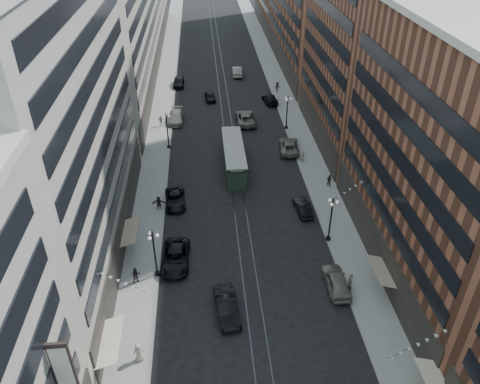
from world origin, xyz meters
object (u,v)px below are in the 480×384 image
object	(u,v)px
car_12	(270,99)
pedestrian_6	(161,121)
pedestrian_2	(136,275)
car_10	(303,207)
car_8	(176,117)
car_5	(227,306)
car_11	(289,146)
car_14	(237,71)
lamppost_se_mid	(287,111)
pedestrian_4	(351,281)
car_7	(175,199)
pedestrian_1	(139,352)
pedestrian_8	(302,156)
streetcar	(234,158)
car_9	(179,82)
lamppost_se_far	(331,218)
pedestrian_5	(159,203)
car_extra_0	(245,118)
car_4	(336,281)
lamppost_sw_mid	(167,129)
car_13	(210,96)
lamppost_sw_far	(155,252)
pedestrian_9	(277,87)
pedestrian_7	(329,180)
car_2	(176,257)

from	to	relation	value
car_12	pedestrian_6	distance (m)	20.57
pedestrian_2	car_10	bearing A→B (deg)	8.46
car_8	car_5	bearing A→B (deg)	-80.34
car_11	car_14	xyz separation A→B (m)	(-5.05, 32.62, 0.06)
lamppost_se_mid	pedestrian_4	size ratio (longest dim) A/B	3.02
pedestrian_2	car_14	distance (m)	60.10
car_5	car_7	distance (m)	18.72
pedestrian_1	pedestrian_4	distance (m)	20.58
car_5	pedestrian_8	world-z (taller)	pedestrian_8
streetcar	car_9	xyz separation A→B (m)	(-8.40, 31.78, -0.71)
lamppost_se_far	streetcar	xyz separation A→B (m)	(-9.20, 16.60, -1.55)
car_14	pedestrian_8	distance (m)	36.60
pedestrian_5	car_extra_0	size ratio (longest dim) A/B	0.26
car_4	car_8	distance (m)	42.71
lamppost_se_far	pedestrian_5	size ratio (longest dim) A/B	3.25
lamppost_sw_mid	car_extra_0	bearing A→B (deg)	32.97
lamppost_sw_mid	lamppost_se_far	distance (m)	29.45
lamppost_se_mid	pedestrian_4	world-z (taller)	lamppost_se_mid
pedestrian_1	car_10	world-z (taller)	pedestrian_1
car_8	pedestrian_8	world-z (taller)	pedestrian_8
car_8	pedestrian_6	size ratio (longest dim) A/B	3.06
car_14	lamppost_se_far	bearing A→B (deg)	98.88
car_5	car_13	xyz separation A→B (m)	(-0.02, 50.42, -0.14)
lamppost_sw_far	streetcar	xyz separation A→B (m)	(9.20, 20.60, -1.55)
lamppost_se_mid	pedestrian_8	world-z (taller)	lamppost_se_mid
car_5	car_14	world-z (taller)	car_14
streetcar	car_8	world-z (taller)	streetcar
car_extra_0	pedestrian_9	bearing A→B (deg)	-119.91
lamppost_se_mid	pedestrian_5	bearing A→B (deg)	-132.57
car_7	car_11	xyz separation A→B (m)	(16.18, 12.28, 0.10)
car_5	pedestrian_6	distance (m)	40.80
pedestrian_5	car_extra_0	bearing A→B (deg)	63.62
car_10	car_11	xyz separation A→B (m)	(0.98, 15.30, 0.10)
lamppost_sw_far	pedestrian_7	world-z (taller)	lamppost_sw_far
car_7	car_8	size ratio (longest dim) A/B	0.90
pedestrian_6	car_11	bearing A→B (deg)	155.15
pedestrian_4	car_10	xyz separation A→B (m)	(-2.08, 12.90, -0.36)
lamppost_se_mid	car_12	xyz separation A→B (m)	(-1.13, 10.92, -2.34)
streetcar	lamppost_sw_far	bearing A→B (deg)	-114.06
pedestrian_1	pedestrian_5	size ratio (longest dim) A/B	1.10
lamppost_se_far	lamppost_sw_far	bearing A→B (deg)	-167.74
car_4	car_2	bearing A→B (deg)	-17.79
car_4	pedestrian_8	size ratio (longest dim) A/B	2.99
streetcar	pedestrian_7	size ratio (longest dim) A/B	7.77
car_2	pedestrian_4	bearing A→B (deg)	-14.33
car_13	pedestrian_6	xyz separation A→B (m)	(-8.14, -10.44, 0.35)
car_5	car_12	distance (m)	49.54
pedestrian_2	car_12	bearing A→B (deg)	45.50
car_8	pedestrian_4	bearing A→B (deg)	-64.05
pedestrian_8	car_extra_0	size ratio (longest dim) A/B	0.27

